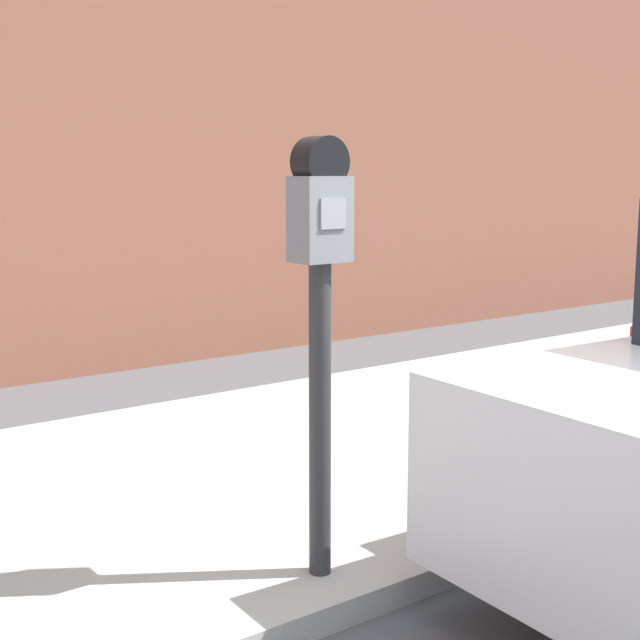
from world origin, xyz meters
The scene contains 3 objects.
sidewalk centered at (0.00, 2.20, 0.05)m, with size 24.00×2.80×0.10m.
building_facade centered at (0.00, 5.17, 2.36)m, with size 24.00×0.30×4.72m.
parking_meter centered at (-0.41, 1.03, 1.15)m, with size 0.19×0.15×1.57m.
Camera 1 is at (-2.25, -1.43, 1.56)m, focal length 50.00 mm.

